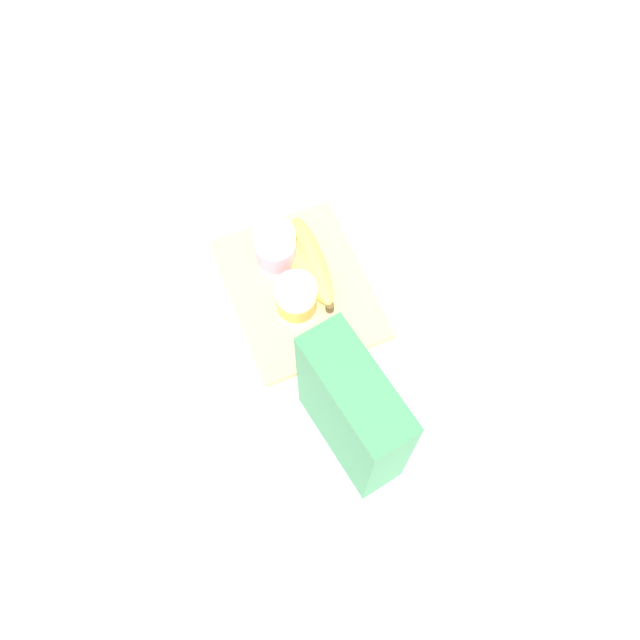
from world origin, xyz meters
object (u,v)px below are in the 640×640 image
(yogurt_cup_back, at_px, (276,249))
(banana_bunch, at_px, (306,261))
(yogurt_cup_front, at_px, (296,300))
(spoon, at_px, (209,214))
(cereal_box, at_px, (352,413))
(cutting_board, at_px, (299,289))

(yogurt_cup_back, xyz_separation_m, banana_bunch, (-0.02, -0.04, -0.03))
(yogurt_cup_front, bearing_deg, spoon, 16.56)
(yogurt_cup_front, xyz_separation_m, banana_bunch, (0.07, -0.04, -0.02))
(yogurt_cup_front, relative_size, banana_bunch, 0.41)
(cereal_box, bearing_deg, yogurt_cup_front, 169.66)
(cutting_board, xyz_separation_m, cereal_box, (-0.26, 0.02, 0.11))
(cereal_box, distance_m, spoon, 0.48)
(cereal_box, bearing_deg, cutting_board, 165.46)
(yogurt_cup_back, distance_m, banana_bunch, 0.06)
(yogurt_cup_front, bearing_deg, cutting_board, -25.78)
(cereal_box, bearing_deg, yogurt_cup_back, 169.42)
(cereal_box, height_order, banana_bunch, cereal_box)
(banana_bunch, relative_size, spoon, 1.49)
(yogurt_cup_front, bearing_deg, yogurt_cup_back, -1.41)
(banana_bunch, bearing_deg, cutting_board, 141.82)
(yogurt_cup_back, relative_size, spoon, 0.67)
(cereal_box, xyz_separation_m, banana_bunch, (0.29, -0.05, -0.09))
(banana_bunch, xyz_separation_m, spoon, (0.17, 0.12, -0.03))
(banana_bunch, distance_m, spoon, 0.21)
(yogurt_cup_front, distance_m, yogurt_cup_back, 0.10)
(cutting_board, xyz_separation_m, banana_bunch, (0.03, -0.03, 0.03))
(cutting_board, bearing_deg, spoon, 24.44)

